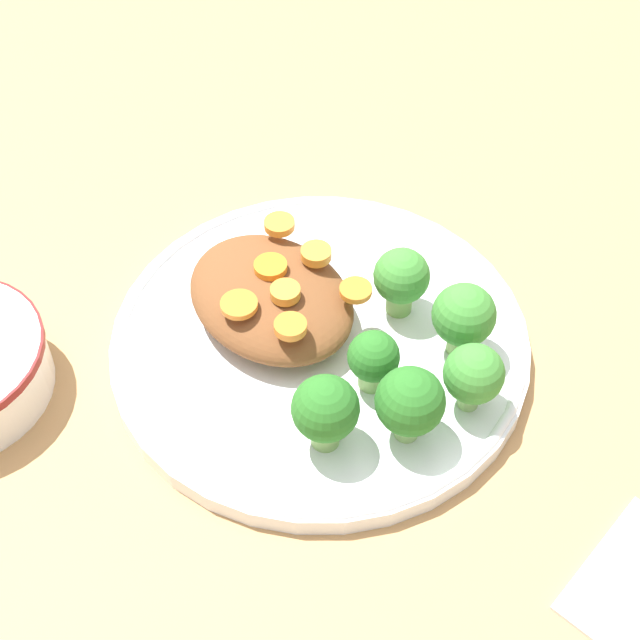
# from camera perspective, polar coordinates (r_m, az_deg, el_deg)

# --- Properties ---
(ground_plane) EXTENTS (4.00, 4.00, 0.00)m
(ground_plane) POSITION_cam_1_polar(r_m,az_deg,el_deg) (0.60, -0.00, -1.83)
(ground_plane) COLOR tan
(plate) EXTENTS (0.28, 0.28, 0.02)m
(plate) POSITION_cam_1_polar(r_m,az_deg,el_deg) (0.59, -0.00, -1.25)
(plate) COLOR white
(plate) RESTS_ON ground_plane
(stew_mound) EXTENTS (0.12, 0.10, 0.04)m
(stew_mound) POSITION_cam_1_polar(r_m,az_deg,el_deg) (0.59, -3.16, 1.45)
(stew_mound) COLOR brown
(stew_mound) RESTS_ON plate
(broccoli_floret_0) EXTENTS (0.04, 0.04, 0.05)m
(broccoli_floret_0) POSITION_cam_1_polar(r_m,az_deg,el_deg) (0.56, 9.18, 0.21)
(broccoli_floret_0) COLOR #7FA85B
(broccoli_floret_0) RESTS_ON plate
(broccoli_floret_1) EXTENTS (0.04, 0.04, 0.05)m
(broccoli_floret_1) POSITION_cam_1_polar(r_m,az_deg,el_deg) (0.52, 5.78, -5.29)
(broccoli_floret_1) COLOR #7FA85B
(broccoli_floret_1) RESTS_ON plate
(broccoli_floret_2) EXTENTS (0.04, 0.04, 0.05)m
(broccoli_floret_2) POSITION_cam_1_polar(r_m,az_deg,el_deg) (0.58, 5.23, 2.66)
(broccoli_floret_2) COLOR #759E51
(broccoli_floret_2) RESTS_ON plate
(broccoli_floret_3) EXTENTS (0.03, 0.03, 0.04)m
(broccoli_floret_3) POSITION_cam_1_polar(r_m,az_deg,el_deg) (0.55, 3.63, -2.37)
(broccoli_floret_3) COLOR #7FA85B
(broccoli_floret_3) RESTS_ON plate
(broccoli_floret_4) EXTENTS (0.04, 0.04, 0.05)m
(broccoli_floret_4) POSITION_cam_1_polar(r_m,az_deg,el_deg) (0.51, 0.35, -5.82)
(broccoli_floret_4) COLOR #759E51
(broccoli_floret_4) RESTS_ON plate
(broccoli_floret_5) EXTENTS (0.04, 0.04, 0.05)m
(broccoli_floret_5) POSITION_cam_1_polar(r_m,az_deg,el_deg) (0.54, 9.80, -3.50)
(broccoli_floret_5) COLOR #7FA85B
(broccoli_floret_5) RESTS_ON plate
(carrot_slice_0) EXTENTS (0.02, 0.02, 0.01)m
(carrot_slice_0) POSITION_cam_1_polar(r_m,az_deg,el_deg) (0.59, -0.25, 4.27)
(carrot_slice_0) COLOR orange
(carrot_slice_0) RESTS_ON stew_mound
(carrot_slice_1) EXTENTS (0.02, 0.02, 0.00)m
(carrot_slice_1) POSITION_cam_1_polar(r_m,az_deg,el_deg) (0.56, 2.30, 1.92)
(carrot_slice_1) COLOR orange
(carrot_slice_1) RESTS_ON stew_mound
(carrot_slice_2) EXTENTS (0.02, 0.02, 0.00)m
(carrot_slice_2) POSITION_cam_1_polar(r_m,az_deg,el_deg) (0.56, -5.20, 0.99)
(carrot_slice_2) COLOR orange
(carrot_slice_2) RESTS_ON stew_mound
(carrot_slice_3) EXTENTS (0.02, 0.02, 0.01)m
(carrot_slice_3) POSITION_cam_1_polar(r_m,az_deg,el_deg) (0.61, -2.61, 6.14)
(carrot_slice_3) COLOR orange
(carrot_slice_3) RESTS_ON stew_mound
(carrot_slice_4) EXTENTS (0.02, 0.02, 0.01)m
(carrot_slice_4) POSITION_cam_1_polar(r_m,az_deg,el_deg) (0.58, -3.19, 3.43)
(carrot_slice_4) COLOR orange
(carrot_slice_4) RESTS_ON stew_mound
(carrot_slice_5) EXTENTS (0.02, 0.02, 0.01)m
(carrot_slice_5) POSITION_cam_1_polar(r_m,az_deg,el_deg) (0.54, -1.90, -0.42)
(carrot_slice_5) COLOR orange
(carrot_slice_5) RESTS_ON stew_mound
(carrot_slice_6) EXTENTS (0.02, 0.02, 0.01)m
(carrot_slice_6) POSITION_cam_1_polar(r_m,az_deg,el_deg) (0.56, -2.23, 1.78)
(carrot_slice_6) COLOR orange
(carrot_slice_6) RESTS_ON stew_mound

